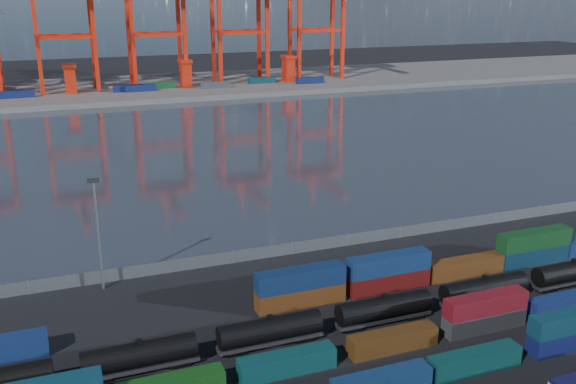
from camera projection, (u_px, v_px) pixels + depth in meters
name	position (u px, v px, depth m)	size (l,w,h in m)	color
ground	(374.00, 338.00, 79.38)	(700.00, 700.00, 0.00)	black
harbor_water	(189.00, 148.00, 172.76)	(700.00, 700.00, 0.00)	#2C3540
far_quay	(134.00, 89.00, 265.84)	(700.00, 70.00, 2.00)	#514F4C
container_row_mid	(256.00, 365.00, 70.55)	(140.24, 2.29, 4.88)	#414347
container_row_north	(394.00, 275.00, 91.80)	(128.81, 2.54, 5.41)	navy
tanker_string	(329.00, 319.00, 79.71)	(90.74, 2.84, 4.07)	black
waterfront_fence	(292.00, 248.00, 103.97)	(160.12, 0.12, 2.20)	#595B5E
yard_light_mast	(98.00, 228.00, 89.48)	(1.60, 0.40, 16.60)	slate
quay_containers	(110.00, 89.00, 248.48)	(172.58, 10.99, 2.60)	navy
straddle_carriers	(130.00, 75.00, 254.01)	(140.00, 7.00, 11.10)	red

